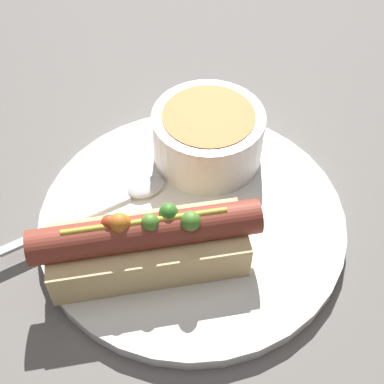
% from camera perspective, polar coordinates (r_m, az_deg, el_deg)
% --- Properties ---
extents(ground_plane, '(4.00, 4.00, 0.00)m').
position_cam_1_polar(ground_plane, '(0.51, 0.00, -3.44)').
color(ground_plane, slate).
extents(dinner_plate, '(0.28, 0.28, 0.01)m').
position_cam_1_polar(dinner_plate, '(0.50, 0.00, -2.95)').
color(dinner_plate, white).
rests_on(dinner_plate, ground_plane).
extents(hot_dog, '(0.17, 0.14, 0.07)m').
position_cam_1_polar(hot_dog, '(0.44, -4.76, -5.50)').
color(hot_dog, '#E5C17F').
rests_on(hot_dog, dinner_plate).
extents(soup_bowl, '(0.11, 0.11, 0.06)m').
position_cam_1_polar(soup_bowl, '(0.52, 1.72, 6.18)').
color(soup_bowl, silver).
rests_on(soup_bowl, dinner_plate).
extents(spoon, '(0.11, 0.14, 0.01)m').
position_cam_1_polar(spoon, '(0.51, -7.72, -0.75)').
color(spoon, '#B7B7BC').
rests_on(spoon, dinner_plate).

